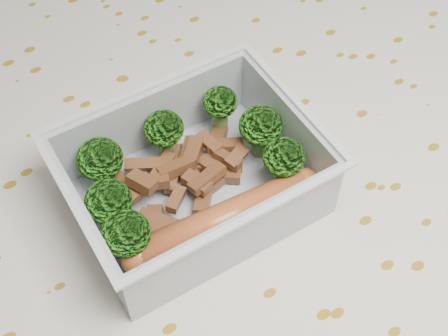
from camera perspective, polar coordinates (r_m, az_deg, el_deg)
dining_table at (r=0.52m, az=-1.34°, el=-7.25°), size 1.40×0.90×0.75m
tablecloth at (r=0.48m, az=-1.45°, el=-4.29°), size 1.46×0.96×0.19m
lunch_container at (r=0.43m, az=-2.84°, el=-1.34°), size 0.17×0.13×0.06m
broccoli_florets at (r=0.42m, az=-4.36°, el=0.43°), size 0.15×0.09×0.04m
meat_pile at (r=0.44m, az=-3.28°, el=-0.52°), size 0.10×0.07×0.03m
sausage at (r=0.41m, az=0.05°, el=-4.75°), size 0.15×0.03×0.02m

